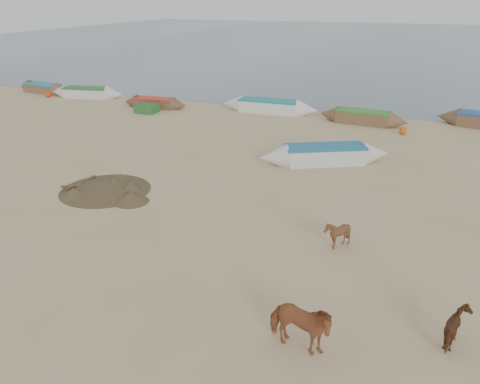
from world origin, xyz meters
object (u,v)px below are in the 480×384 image
Objects in this scene: calf_front at (337,234)px; calf_right at (459,329)px; cow_adult at (299,326)px; near_canoe at (325,154)px.

calf_front is 1.07× the size of calf_right.
calf_right is at bearing -58.01° from cow_adult.
calf_front is at bearing -103.29° from near_canoe.
near_canoe is (-5.44, 11.88, -0.01)m from calf_right.
cow_adult is 3.78m from calf_right.
cow_adult is at bearing -108.53° from near_canoe.
near_canoe is (-1.98, 8.17, -0.04)m from calf_front.
cow_adult is 13.50m from near_canoe.
calf_front is at bearing 8.92° from cow_adult.
calf_front is 0.15× the size of near_canoe.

